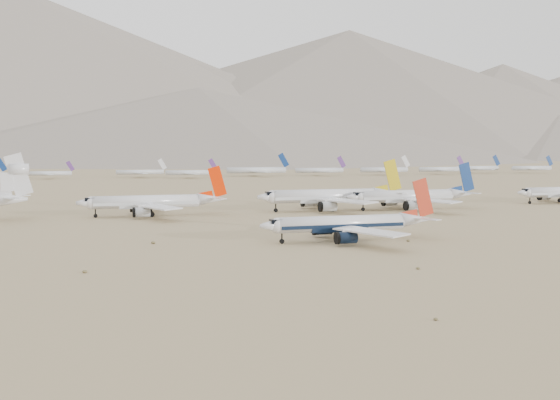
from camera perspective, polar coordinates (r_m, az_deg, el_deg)
name	(u,v)px	position (r m, az deg, el deg)	size (l,w,h in m)	color
ground	(307,248)	(130.82, 2.46, -4.37)	(7000.00, 7000.00, 0.00)	#907B53
main_airliner	(349,224)	(140.74, 6.31, -2.18)	(39.61, 38.69, 13.98)	silver
row2_navy_widebody	(412,196)	(216.76, 11.93, 0.33)	(45.38, 44.38, 16.14)	silver
row2_gold_tail	(331,196)	(209.04, 4.65, 0.34)	(48.51, 47.44, 17.27)	silver
row2_orange_tail	(153,202)	(195.59, -11.56, -0.18)	(43.17, 42.23, 15.40)	silver
distant_storage_row	(229,171)	(462.11, -4.68, 2.65)	(623.48, 60.79, 15.53)	silver
mountain_range	(138,87)	(1781.93, -12.87, 10.02)	(7354.00, 3024.00, 470.00)	slate
foothills	(375,127)	(1348.77, 8.65, 6.60)	(4637.50, 1395.00, 155.00)	slate
desert_scrub	(196,276)	(101.37, -7.68, -6.90)	(219.83, 121.67, 0.63)	brown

